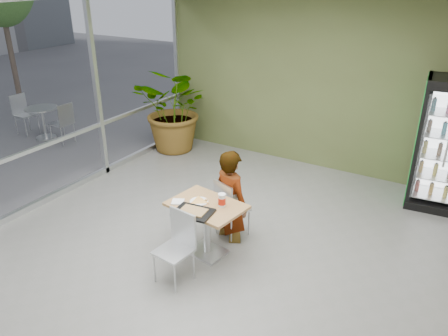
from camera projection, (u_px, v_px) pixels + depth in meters
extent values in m
plane|color=slate|center=(206.00, 251.00, 5.91)|extent=(7.00, 7.00, 0.00)
cube|color=#AB7749|center=(207.00, 205.00, 5.56)|extent=(1.02, 0.78, 0.04)
cylinder|color=#B9BCBE|center=(207.00, 230.00, 5.72)|extent=(0.09, 0.09, 0.71)
cube|color=#B9BCBE|center=(207.00, 252.00, 5.86)|extent=(0.52, 0.44, 0.04)
cube|color=#B9BCBE|center=(233.00, 209.00, 6.13)|extent=(0.49, 0.49, 0.03)
cube|color=#B9BCBE|center=(223.00, 198.00, 5.93)|extent=(0.37, 0.15, 0.46)
cylinder|color=#B9BCBE|center=(249.00, 222.00, 6.20)|extent=(0.02, 0.02, 0.41)
cylinder|color=#B9BCBE|center=(234.00, 213.00, 6.43)|extent=(0.02, 0.02, 0.41)
cylinder|color=#B9BCBE|center=(231.00, 230.00, 6.01)|extent=(0.02, 0.02, 0.41)
cylinder|color=#B9BCBE|center=(217.00, 221.00, 6.24)|extent=(0.02, 0.02, 0.41)
cube|color=#B9BCBE|center=(173.00, 251.00, 5.18)|extent=(0.43, 0.43, 0.03)
cube|color=#B9BCBE|center=(183.00, 228.00, 5.22)|extent=(0.39, 0.07, 0.47)
cylinder|color=#B9BCBE|center=(154.00, 268.00, 5.24)|extent=(0.02, 0.02, 0.42)
cylinder|color=#B9BCBE|center=(175.00, 278.00, 5.06)|extent=(0.02, 0.02, 0.42)
cylinder|color=#B9BCBE|center=(174.00, 254.00, 5.49)|extent=(0.02, 0.02, 0.42)
cylinder|color=#B9BCBE|center=(194.00, 264.00, 5.30)|extent=(0.02, 0.02, 0.42)
imported|color=black|center=(231.00, 204.00, 6.05)|extent=(0.69, 0.56, 1.61)
cylinder|color=white|center=(199.00, 201.00, 5.61)|extent=(0.24, 0.24, 0.01)
cylinder|color=white|center=(222.00, 201.00, 5.48)|extent=(0.09, 0.09, 0.16)
cylinder|color=red|center=(222.00, 201.00, 5.48)|extent=(0.10, 0.10, 0.09)
cylinder|color=white|center=(222.00, 194.00, 5.44)|extent=(0.10, 0.10, 0.01)
cube|color=white|center=(178.00, 202.00, 5.59)|extent=(0.21, 0.21, 0.02)
cube|color=black|center=(193.00, 212.00, 5.34)|extent=(0.51, 0.39, 0.03)
cube|color=green|center=(416.00, 140.00, 6.86)|extent=(0.08, 0.70, 2.02)
cube|color=white|center=(446.00, 152.00, 6.36)|extent=(0.74, 0.08, 1.65)
imported|color=#335C24|center=(177.00, 109.00, 8.88)|extent=(1.68, 1.47, 1.77)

